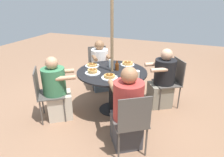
# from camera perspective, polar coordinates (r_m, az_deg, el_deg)

# --- Properties ---
(ground_plane) EXTENTS (12.00, 12.00, 0.00)m
(ground_plane) POSITION_cam_1_polar(r_m,az_deg,el_deg) (3.71, 0.00, -8.79)
(ground_plane) COLOR #8C664C
(patio_table) EXTENTS (1.19, 1.19, 0.75)m
(patio_table) POSITION_cam_1_polar(r_m,az_deg,el_deg) (3.43, 0.00, -0.03)
(patio_table) COLOR black
(patio_table) RESTS_ON ground
(umbrella_pole) EXTENTS (0.05, 0.05, 2.19)m
(umbrella_pole) POSITION_cam_1_polar(r_m,az_deg,el_deg) (3.27, 0.00, 7.71)
(umbrella_pole) COLOR #846B4C
(umbrella_pole) RESTS_ON ground
(patio_chair_north) EXTENTS (0.59, 0.59, 0.89)m
(patio_chair_north) POSITION_cam_1_polar(r_m,az_deg,el_deg) (3.81, 16.63, -0.27)
(patio_chair_north) COLOR #514C47
(patio_chair_north) RESTS_ON ground
(diner_north) EXTENTS (0.55, 0.59, 1.10)m
(diner_north) POSITION_cam_1_polar(r_m,az_deg,el_deg) (3.74, 14.19, -0.76)
(diner_north) COLOR gray
(diner_north) RESTS_ON ground
(patio_chair_east) EXTENTS (0.60, 0.60, 0.89)m
(patio_chair_east) POSITION_cam_1_polar(r_m,az_deg,el_deg) (4.47, -3.89, 4.14)
(patio_chair_east) COLOR #514C47
(patio_chair_east) RESTS_ON ground
(diner_east) EXTENTS (0.57, 0.55, 1.08)m
(diner_east) POSITION_cam_1_polar(r_m,az_deg,el_deg) (4.32, -3.39, 3.07)
(diner_east) COLOR slate
(diner_east) RESTS_ON ground
(patio_chair_south) EXTENTS (0.59, 0.59, 0.89)m
(patio_chair_south) POSITION_cam_1_polar(r_m,az_deg,el_deg) (3.40, -18.45, -3.44)
(patio_chair_south) COLOR #514C47
(patio_chair_south) RESTS_ON ground
(diner_south) EXTENTS (0.57, 0.60, 1.08)m
(diner_south) POSITION_cam_1_polar(r_m,az_deg,el_deg) (3.40, -15.45, -3.60)
(diner_south) COLOR beige
(diner_south) RESTS_ON ground
(patio_chair_west) EXTENTS (0.59, 0.59, 0.89)m
(patio_chair_west) POSITION_cam_1_polar(r_m,az_deg,el_deg) (2.54, 5.51, -11.82)
(patio_chair_west) COLOR #514C47
(patio_chair_west) RESTS_ON ground
(diner_west) EXTENTS (0.64, 0.60, 1.17)m
(diner_west) POSITION_cam_1_polar(r_m,az_deg,el_deg) (2.67, 4.38, -9.53)
(diner_west) COLOR #3D3D42
(diner_west) RESTS_ON ground
(pancake_plate_a) EXTENTS (0.25, 0.25, 0.06)m
(pancake_plate_a) POSITION_cam_1_polar(r_m,az_deg,el_deg) (3.68, 4.46, 4.24)
(pancake_plate_a) COLOR white
(pancake_plate_a) RESTS_ON patio_table
(pancake_plate_b) EXTENTS (0.25, 0.25, 0.07)m
(pancake_plate_b) POSITION_cam_1_polar(r_m,az_deg,el_deg) (3.09, -0.73, 0.55)
(pancake_plate_b) COLOR white
(pancake_plate_b) RESTS_ON patio_table
(pancake_plate_c) EXTENTS (0.25, 0.25, 0.08)m
(pancake_plate_c) POSITION_cam_1_polar(r_m,az_deg,el_deg) (3.29, -5.58, 1.97)
(pancake_plate_c) COLOR white
(pancake_plate_c) RESTS_ON patio_table
(pancake_plate_d) EXTENTS (0.25, 0.25, 0.06)m
(pancake_plate_d) POSITION_cam_1_polar(r_m,az_deg,el_deg) (3.63, -5.67, 3.81)
(pancake_plate_d) COLOR white
(pancake_plate_d) RESTS_ON patio_table
(syrup_bottle) EXTENTS (0.09, 0.07, 0.17)m
(syrup_bottle) POSITION_cam_1_polar(r_m,az_deg,el_deg) (3.41, 1.42, 3.44)
(syrup_bottle) COLOR #602D0F
(syrup_bottle) RESTS_ON patio_table
(coffee_cup) EXTENTS (0.10, 0.10, 0.11)m
(coffee_cup) POSITION_cam_1_polar(r_m,az_deg,el_deg) (3.13, 7.05, 1.25)
(coffee_cup) COLOR beige
(coffee_cup) RESTS_ON patio_table
(drinking_glass_a) EXTENTS (0.08, 0.08, 0.13)m
(drinking_glass_a) POSITION_cam_1_polar(r_m,az_deg,el_deg) (3.55, -0.27, 4.34)
(drinking_glass_a) COLOR silver
(drinking_glass_a) RESTS_ON patio_table
(drinking_glass_b) EXTENTS (0.07, 0.07, 0.12)m
(drinking_glass_b) POSITION_cam_1_polar(r_m,az_deg,el_deg) (3.08, 5.57, 0.98)
(drinking_glass_b) COLOR silver
(drinking_glass_b) RESTS_ON patio_table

